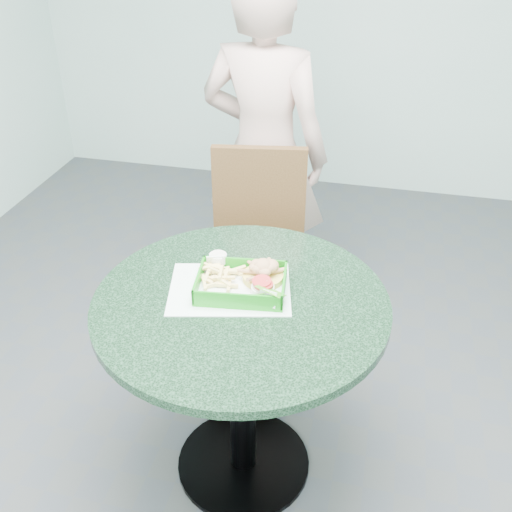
% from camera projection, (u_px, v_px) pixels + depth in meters
% --- Properties ---
extents(floor, '(4.00, 5.00, 0.02)m').
position_uv_depth(floor, '(244.00, 464.00, 2.25)').
color(floor, '#303335').
rests_on(floor, ground).
extents(cafe_table, '(0.92, 0.92, 0.75)m').
position_uv_depth(cafe_table, '(242.00, 346.00, 1.93)').
color(cafe_table, black).
rests_on(cafe_table, floor).
extents(dining_chair, '(0.40, 0.40, 0.93)m').
position_uv_depth(dining_chair, '(254.00, 243.00, 2.57)').
color(dining_chair, '#47271C').
rests_on(dining_chair, floor).
extents(diner_person, '(0.69, 0.51, 1.73)m').
position_uv_depth(diner_person, '(264.00, 142.00, 2.65)').
color(diner_person, '#BF9C90').
rests_on(diner_person, floor).
extents(placemat, '(0.43, 0.36, 0.00)m').
position_uv_depth(placemat, '(230.00, 294.00, 1.89)').
color(placemat, white).
rests_on(placemat, cafe_table).
extents(food_basket, '(0.27, 0.20, 0.06)m').
position_uv_depth(food_basket, '(241.00, 292.00, 1.87)').
color(food_basket, '#138814').
rests_on(food_basket, placemat).
extents(crab_sandwich, '(0.13, 0.13, 0.08)m').
position_uv_depth(crab_sandwich, '(264.00, 277.00, 1.88)').
color(crab_sandwich, gold).
rests_on(crab_sandwich, food_basket).
extents(fries_pile, '(0.13, 0.14, 0.05)m').
position_uv_depth(fries_pile, '(223.00, 274.00, 1.91)').
color(fries_pile, '#FADA79').
rests_on(fries_pile, food_basket).
extents(sauce_ramekin, '(0.06, 0.06, 0.03)m').
position_uv_depth(sauce_ramekin, '(223.00, 261.00, 1.96)').
color(sauce_ramekin, white).
rests_on(sauce_ramekin, food_basket).
extents(garnish_cup, '(0.11, 0.10, 0.04)m').
position_uv_depth(garnish_cup, '(263.00, 295.00, 1.82)').
color(garnish_cup, white).
rests_on(garnish_cup, food_basket).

